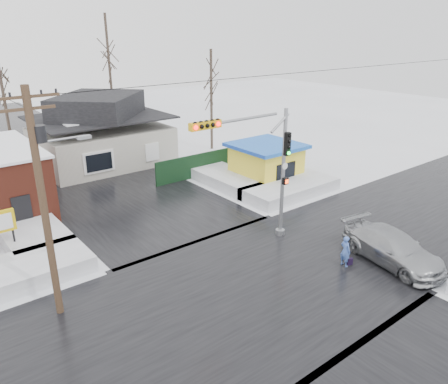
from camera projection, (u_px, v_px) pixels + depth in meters
ground at (264, 282)px, 19.69m from camera, size 120.00×120.00×0.00m
road_ns at (264, 282)px, 19.69m from camera, size 10.00×120.00×0.02m
road_ew at (264, 282)px, 19.69m from camera, size 120.00×10.00×0.02m
snowbank_nw at (10, 275)px, 19.47m from camera, size 7.00×3.00×0.80m
snowbank_ne at (290, 189)px, 29.90m from camera, size 7.00×3.00×0.80m
snowbank_nside_w at (25, 226)px, 24.30m from camera, size 3.00×8.00×0.80m
snowbank_nside_e at (222, 176)px, 32.41m from camera, size 3.00×8.00×0.80m
traffic_signal at (262, 161)px, 21.67m from camera, size 6.05×0.68×7.00m
utility_pole at (44, 194)px, 15.85m from camera, size 3.15×0.44×9.00m
house at (100, 132)px, 36.07m from camera, size 10.40×8.40×5.76m
kiosk at (266, 163)px, 32.01m from camera, size 4.60×4.60×2.88m
fence at (201, 165)px, 33.41m from camera, size 8.00×0.12×1.80m
tree_far_mid at (107, 41)px, 40.33m from camera, size 3.00×3.00×12.00m
tree_far_right at (211, 70)px, 38.79m from camera, size 3.00×3.00×9.00m
pedestrian at (345, 251)px, 20.77m from camera, size 0.42×0.59×1.55m
car at (392, 248)px, 21.08m from camera, size 3.03×5.65×1.56m
shopping_bag at (350, 262)px, 21.03m from camera, size 0.30×0.19×0.35m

